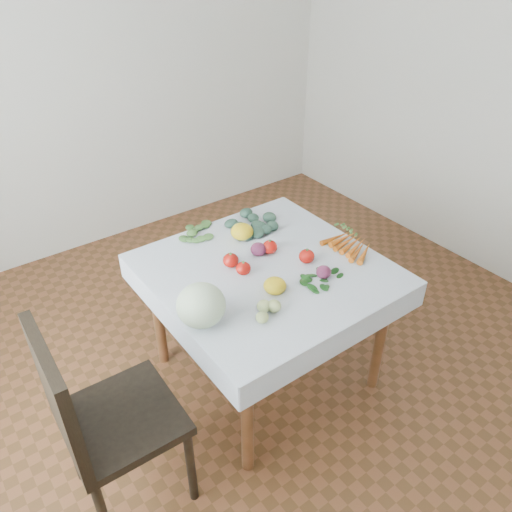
{
  "coord_description": "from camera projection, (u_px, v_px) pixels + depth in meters",
  "views": [
    {
      "loc": [
        -1.27,
        -1.64,
        2.23
      ],
      "look_at": [
        -0.04,
        0.04,
        0.82
      ],
      "focal_mm": 35.0,
      "sensor_mm": 36.0,
      "label": 1
    }
  ],
  "objects": [
    {
      "name": "table",
      "position": [
        267.0,
        284.0,
        2.6
      ],
      "size": [
        1.0,
        1.0,
        0.75
      ],
      "color": "brown",
      "rests_on": "ground"
    },
    {
      "name": "tomatillo_cluster",
      "position": [
        270.0,
        309.0,
        2.23
      ],
      "size": [
        0.11,
        0.14,
        0.05
      ],
      "color": "#A3BA6B",
      "rests_on": "tablecloth"
    },
    {
      "name": "basil_bunch",
      "position": [
        323.0,
        279.0,
        2.46
      ],
      "size": [
        0.24,
        0.16,
        0.01
      ],
      "color": "#19501A",
      "rests_on": "tablecloth"
    },
    {
      "name": "tomato_a",
      "position": [
        231.0,
        260.0,
        2.54
      ],
      "size": [
        0.1,
        0.1,
        0.07
      ],
      "primitive_type": "ellipsoid",
      "rotation": [
        0.0,
        0.0,
        -0.21
      ],
      "color": "#B7130C",
      "rests_on": "tablecloth"
    },
    {
      "name": "ground",
      "position": [
        265.0,
        371.0,
        2.96
      ],
      "size": [
        4.0,
        4.0,
        0.0
      ],
      "primitive_type": "plane",
      "color": "brown"
    },
    {
      "name": "tomato_c",
      "position": [
        243.0,
        268.0,
        2.48
      ],
      "size": [
        0.08,
        0.08,
        0.07
      ],
      "primitive_type": "ellipsoid",
      "rotation": [
        0.0,
        0.0,
        -0.01
      ],
      "color": "#B7130C",
      "rests_on": "tablecloth"
    },
    {
      "name": "onion_b",
      "position": [
        324.0,
        272.0,
        2.46
      ],
      "size": [
        0.09,
        0.09,
        0.06
      ],
      "primitive_type": "ellipsoid",
      "rotation": [
        0.0,
        0.0,
        0.26
      ],
      "color": "#511735",
      "rests_on": "tablecloth"
    },
    {
      "name": "chair",
      "position": [
        96.0,
        415.0,
        1.99
      ],
      "size": [
        0.47,
        0.47,
        1.02
      ],
      "color": "black",
      "rests_on": "ground"
    },
    {
      "name": "cabbage",
      "position": [
        201.0,
        305.0,
        2.14
      ],
      "size": [
        0.24,
        0.24,
        0.19
      ],
      "primitive_type": "ellipsoid",
      "rotation": [
        0.0,
        0.0,
        0.14
      ],
      "color": "silver",
      "rests_on": "tablecloth"
    },
    {
      "name": "back_wall",
      "position": [
        98.0,
        69.0,
        3.54
      ],
      "size": [
        4.0,
        0.04,
        2.7
      ],
      "primitive_type": "cube",
      "color": "silver",
      "rests_on": "ground"
    },
    {
      "name": "tablecloth",
      "position": [
        267.0,
        268.0,
        2.54
      ],
      "size": [
        1.12,
        1.12,
        0.01
      ],
      "primitive_type": "cube",
      "color": "white",
      "rests_on": "table"
    },
    {
      "name": "kale_bunch",
      "position": [
        248.0,
        226.0,
        2.84
      ],
      "size": [
        0.3,
        0.29,
        0.04
      ],
      "color": "#375A44",
      "rests_on": "tablecloth"
    },
    {
      "name": "heirloom_front",
      "position": [
        275.0,
        286.0,
        2.36
      ],
      "size": [
        0.14,
        0.14,
        0.08
      ],
      "primitive_type": "ellipsoid",
      "rotation": [
        0.0,
        0.0,
        0.42
      ],
      "color": "yellow",
      "rests_on": "tablecloth"
    },
    {
      "name": "dill_bunch",
      "position": [
        199.0,
        233.0,
        2.8
      ],
      "size": [
        0.24,
        0.18,
        0.02
      ],
      "color": "#487B38",
      "rests_on": "tablecloth"
    },
    {
      "name": "tomato_d",
      "position": [
        307.0,
        256.0,
        2.56
      ],
      "size": [
        0.09,
        0.09,
        0.07
      ],
      "primitive_type": "ellipsoid",
      "rotation": [
        0.0,
        0.0,
        0.05
      ],
      "color": "#B7130C",
      "rests_on": "tablecloth"
    },
    {
      "name": "tomato_b",
      "position": [
        270.0,
        247.0,
        2.64
      ],
      "size": [
        0.1,
        0.1,
        0.07
      ],
      "primitive_type": "ellipsoid",
      "rotation": [
        0.0,
        0.0,
        0.37
      ],
      "color": "#B7130C",
      "rests_on": "tablecloth"
    },
    {
      "name": "carrot_bunch",
      "position": [
        350.0,
        245.0,
        2.69
      ],
      "size": [
        0.21,
        0.28,
        0.03
      ],
      "color": "orange",
      "rests_on": "tablecloth"
    },
    {
      "name": "onion_a",
      "position": [
        258.0,
        249.0,
        2.62
      ],
      "size": [
        0.09,
        0.09,
        0.07
      ],
      "primitive_type": "ellipsoid",
      "rotation": [
        0.0,
        0.0,
        0.1
      ],
      "color": "#511735",
      "rests_on": "tablecloth"
    },
    {
      "name": "heirloom_back",
      "position": [
        242.0,
        232.0,
        2.75
      ],
      "size": [
        0.15,
        0.15,
        0.09
      ],
      "primitive_type": "ellipsoid",
      "rotation": [
        0.0,
        0.0,
        0.22
      ],
      "color": "yellow",
      "rests_on": "tablecloth"
    }
  ]
}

